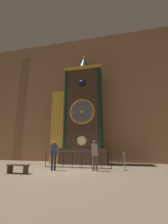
% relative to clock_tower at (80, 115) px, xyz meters
% --- Properties ---
extents(ground_plane, '(28.00, 28.00, 0.00)m').
position_rel_clock_tower_xyz_m(ground_plane, '(-0.11, -3.75, -3.88)').
color(ground_plane, '#75604C').
extents(cathedral_back_wall, '(24.00, 0.32, 12.26)m').
position_rel_clock_tower_xyz_m(cathedral_back_wall, '(-0.20, 1.46, 2.24)').
color(cathedral_back_wall, '#936B4C').
rests_on(cathedral_back_wall, ground_plane).
extents(clock_tower, '(4.53, 1.77, 9.43)m').
position_rel_clock_tower_xyz_m(clock_tower, '(0.00, 0.00, 0.00)').
color(clock_tower, '#423328').
rests_on(clock_tower, ground_plane).
extents(railing_fence, '(4.26, 0.05, 1.02)m').
position_rel_clock_tower_xyz_m(railing_fence, '(0.47, -2.46, -3.31)').
color(railing_fence, black).
rests_on(railing_fence, ground_plane).
extents(visitor_near, '(0.36, 0.25, 1.62)m').
position_rel_clock_tower_xyz_m(visitor_near, '(-0.60, -3.59, -2.91)').
color(visitor_near, '#1B213A').
rests_on(visitor_near, ground_plane).
extents(visitor_far, '(0.35, 0.24, 1.68)m').
position_rel_clock_tower_xyz_m(visitor_far, '(1.72, -3.21, -2.88)').
color(visitor_far, '#58554F').
rests_on(visitor_far, ground_plane).
extents(stanchion_post, '(0.28, 0.28, 1.00)m').
position_rel_clock_tower_xyz_m(stanchion_post, '(3.34, -2.69, -3.56)').
color(stanchion_post, gray).
rests_on(stanchion_post, ground_plane).
extents(visitor_bench, '(1.13, 0.40, 0.44)m').
position_rel_clock_tower_xyz_m(visitor_bench, '(-1.95, -4.86, -3.57)').
color(visitor_bench, '#423328').
rests_on(visitor_bench, ground_plane).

